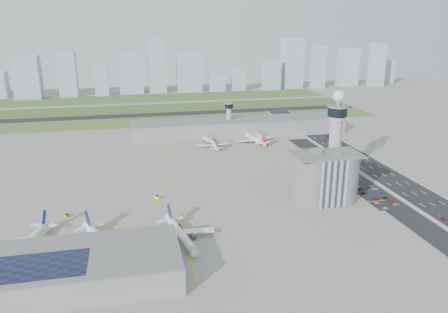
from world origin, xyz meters
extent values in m
plane|color=gray|center=(0.00, 0.00, 0.00)|extent=(1000.00, 1000.00, 0.00)
cube|color=#536B33|center=(-20.00, 225.00, 0.04)|extent=(480.00, 50.00, 0.08)
cube|color=#385327|center=(-20.00, 300.00, 0.04)|extent=(480.00, 60.00, 0.08)
cube|color=#3D5B2B|center=(-20.00, 380.00, 0.04)|extent=(480.00, 70.00, 0.08)
cube|color=black|center=(-20.00, 262.00, 0.06)|extent=(480.00, 22.00, 0.10)
cube|color=black|center=(115.00, 0.00, 0.05)|extent=(28.00, 500.00, 0.10)
cube|color=#9E9E99|center=(101.00, 0.00, 0.60)|extent=(0.60, 500.00, 1.20)
cube|color=#9E9E99|center=(129.00, 0.00, 0.60)|extent=(0.60, 500.00, 1.20)
cube|color=black|center=(90.00, -10.00, 0.04)|extent=(18.00, 260.00, 0.08)
cube|color=black|center=(88.00, -22.00, 0.05)|extent=(20.00, 44.00, 0.10)
cube|color=yellow|center=(-40.00, -30.00, 0.01)|extent=(260.00, 0.60, 0.01)
cube|color=yellow|center=(-40.00, 30.00, 0.01)|extent=(260.00, 0.60, 0.01)
cube|color=yellow|center=(-40.00, 90.00, 0.01)|extent=(260.00, 0.60, 0.01)
cube|color=yellow|center=(-40.00, 30.00, 0.01)|extent=(0.60, 260.00, 0.01)
cylinder|color=#ADAAA5|center=(72.00, 8.00, 24.00)|extent=(8.40, 8.40, 48.00)
cylinder|color=#ADAAA5|center=(72.00, 8.00, 46.00)|extent=(11.00, 11.00, 4.00)
cylinder|color=black|center=(72.00, 8.00, 50.00)|extent=(13.00, 13.00, 6.00)
cylinder|color=slate|center=(72.00, 8.00, 53.50)|extent=(14.00, 14.00, 1.00)
cylinder|color=#ADAAA5|center=(72.00, 8.00, 56.00)|extent=(1.60, 1.60, 5.00)
sphere|color=white|center=(72.00, 8.00, 60.50)|extent=(8.00, 8.00, 8.00)
cylinder|color=#ADAAA5|center=(30.00, 150.00, 14.00)|extent=(5.00, 5.00, 28.00)
cylinder|color=black|center=(30.00, 150.00, 29.00)|extent=(8.00, 8.00, 4.00)
cylinder|color=slate|center=(30.00, 150.00, 31.50)|extent=(8.60, 8.60, 0.80)
cube|color=#B2B2B7|center=(52.00, -22.00, 15.00)|extent=(18.00, 24.00, 30.00)
cylinder|color=#B2B2B7|center=(43.00, -22.00, 15.00)|extent=(24.00, 24.00, 30.00)
cylinder|color=#B2B2B7|center=(61.00, -22.00, 15.00)|extent=(24.00, 24.00, 30.00)
cube|color=slate|center=(52.00, -22.00, 30.40)|extent=(42.00, 24.00, 0.80)
cube|color=slate|center=(46.00, -19.00, 32.00)|extent=(6.00, 5.00, 3.00)
cube|color=slate|center=(57.00, -24.00, 31.70)|extent=(5.00, 4.00, 2.40)
cube|color=gray|center=(40.00, 148.00, 7.50)|extent=(210.00, 32.00, 15.00)
cube|color=slate|center=(40.00, 148.00, 15.40)|extent=(210.00, 32.00, 0.80)
cube|color=gray|center=(-88.00, -82.00, 6.00)|extent=(84.00, 42.00, 12.00)
cube|color=slate|center=(-88.00, -82.00, 12.40)|extent=(84.00, 42.00, 0.80)
cube|color=black|center=(-105.00, -88.00, 12.90)|extent=(40.00, 22.00, 0.20)
imported|color=silver|center=(82.78, -41.87, 0.63)|extent=(3.73, 1.53, 1.27)
imported|color=gray|center=(82.21, -33.93, 0.57)|extent=(3.54, 1.44, 1.14)
imported|color=maroon|center=(84.17, -28.41, 0.61)|extent=(4.57, 2.47, 1.22)
imported|color=black|center=(82.58, -17.38, 0.60)|extent=(4.30, 2.15, 1.20)
imported|color=navy|center=(83.81, -10.45, 0.62)|extent=(3.71, 1.62, 1.24)
imported|color=silver|center=(83.54, -5.81, 0.63)|extent=(3.90, 1.59, 1.26)
imported|color=#A4A4A4|center=(92.55, -38.37, 0.63)|extent=(4.71, 2.52, 1.26)
imported|color=#AF2C24|center=(92.55, -32.77, 0.63)|extent=(4.40, 1.98, 1.25)
imported|color=black|center=(91.89, -27.20, 0.57)|extent=(3.46, 1.61, 1.15)
imported|color=navy|center=(93.82, -18.08, 0.66)|extent=(4.15, 1.95, 1.32)
imported|color=silver|center=(93.54, -12.41, 0.65)|extent=(4.91, 2.78, 1.29)
imported|color=gray|center=(93.34, -6.94, 0.57)|extent=(4.04, 1.86, 1.14)
imported|color=maroon|center=(107.13, -61.87, 0.64)|extent=(1.57, 3.76, 1.27)
imported|color=black|center=(114.07, 40.78, 0.55)|extent=(1.50, 3.45, 1.11)
imported|color=navy|center=(122.12, 120.05, 0.64)|extent=(2.14, 4.63, 1.28)
imported|color=gray|center=(107.66, 178.09, 0.55)|extent=(1.75, 3.40, 1.11)
cube|color=#9EADC1|center=(-204.47, 415.19, 30.18)|extent=(35.81, 28.65, 60.36)
cube|color=#9EADC1|center=(-150.11, 419.66, 33.44)|extent=(25.49, 20.39, 66.89)
cube|color=#9EADC1|center=(-102.68, 417.90, 22.60)|extent=(20.04, 16.03, 45.20)
cube|color=#9EADC1|center=(-59.44, 436.89, 30.61)|extent=(35.76, 28.61, 61.22)
cube|color=#9EADC1|center=(-19.42, 431.56, 41.69)|extent=(26.33, 21.06, 83.39)
cube|color=#9EADC1|center=(30.27, 432.32, 31.06)|extent=(36.96, 29.57, 62.11)
cube|color=#9EADC1|center=(73.27, 423.68, 13.87)|extent=(23.01, 18.41, 27.75)
cube|color=#9EADC1|center=(108.28, 423.34, 19.48)|extent=(20.22, 16.18, 38.97)
cube|color=#9EADC1|center=(162.17, 421.29, 23.44)|extent=(26.14, 20.92, 46.89)
cube|color=#9EADC1|center=(201.27, 433.27, 40.60)|extent=(32.26, 25.81, 81.20)
cube|color=#9EADC1|center=(244.74, 426.38, 34.37)|extent=(21.59, 17.28, 68.75)
cube|color=#9EADC1|center=(302.83, 435.54, 31.70)|extent=(30.25, 24.20, 63.40)
cube|color=#9EADC1|center=(345.49, 415.96, 35.78)|extent=(23.04, 18.43, 71.56)
cube|color=#9EADC1|center=(382.05, 443.29, 20.53)|extent=(22.64, 18.11, 41.06)
camera|label=1|loc=(-63.43, -256.73, 109.02)|focal=35.00mm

